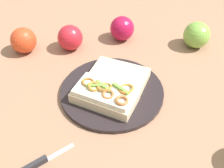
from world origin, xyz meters
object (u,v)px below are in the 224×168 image
plate (112,91)px  bread_slice_side (119,76)px  apple_4 (24,40)px  apple_0 (70,38)px  apple_3 (197,35)px  sandwich (105,95)px  apple_2 (122,28)px  knife (40,162)px

plate → bread_slice_side: bearing=-105.8°
bread_slice_side → apple_4: size_ratio=1.90×
apple_0 → apple_3: bearing=-169.1°
sandwich → apple_4: apple_4 is taller
sandwich → apple_3: bearing=-113.0°
bread_slice_side → apple_2: size_ratio=1.90×
bread_slice_side → knife: bearing=78.1°
sandwich → knife: bearing=77.1°
apple_2 → apple_4: 0.31m
plate → apple_4: 0.33m
apple_4 → apple_3: bearing=-168.0°
apple_4 → knife: (-0.18, 0.37, -0.03)m
apple_0 → apple_3: (-0.38, -0.07, 0.00)m
apple_0 → knife: apple_0 is taller
sandwich → apple_0: bearing=-40.3°
sandwich → apple_2: (-0.00, -0.30, 0.01)m
bread_slice_side → plate: bearing=87.2°
sandwich → apple_4: 0.34m
plate → apple_4: bearing=-25.7°
plate → knife: knife is taller
apple_3 → apple_4: apple_3 is taller
apple_4 → knife: apple_4 is taller
plate → apple_3: size_ratio=3.27×
bread_slice_side → apple_3: (-0.21, -0.21, 0.02)m
apple_2 → knife: bearing=77.8°
bread_slice_side → apple_4: 0.32m
apple_2 → apple_3: size_ratio=0.95×
apple_0 → knife: bearing=96.4°
apple_3 → apple_0: bearing=10.9°
apple_2 → knife: (0.11, 0.49, -0.03)m
plate → sandwich: size_ratio=1.56×
apple_2 → knife: apple_2 is taller
apple_2 → apple_4: same height
bread_slice_side → apple_2: bearing=-71.7°
apple_0 → apple_3: 0.39m
sandwich → knife: (0.10, 0.19, -0.03)m
plate → apple_2: apple_2 is taller
bread_slice_side → knife: (0.12, 0.27, -0.02)m
bread_slice_side → apple_4: apple_4 is taller
apple_4 → bread_slice_side: bearing=161.9°
apple_0 → apple_4: bearing=15.2°
apple_0 → apple_4: same height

